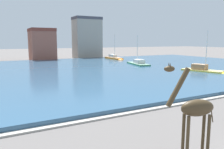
{
  "coord_description": "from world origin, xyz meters",
  "views": [
    {
      "loc": [
        -10.6,
        -3.7,
        5.16
      ],
      "look_at": [
        -1.47,
        13.47,
        2.2
      ],
      "focal_mm": 35.73,
      "sensor_mm": 36.0,
      "label": 1
    }
  ],
  "objects_px": {
    "giraffe_statue": "(195,110)",
    "sailboat_orange": "(115,59)",
    "sailboat_yellow": "(205,71)",
    "sailboat_green": "(137,64)"
  },
  "relations": [
    {
      "from": "giraffe_statue",
      "to": "sailboat_yellow",
      "type": "distance_m",
      "value": 27.49
    },
    {
      "from": "giraffe_statue",
      "to": "sailboat_green",
      "type": "bearing_deg",
      "value": 59.52
    },
    {
      "from": "sailboat_orange",
      "to": "sailboat_green",
      "type": "bearing_deg",
      "value": -98.58
    },
    {
      "from": "sailboat_yellow",
      "to": "sailboat_green",
      "type": "bearing_deg",
      "value": 102.49
    },
    {
      "from": "sailboat_orange",
      "to": "sailboat_yellow",
      "type": "distance_m",
      "value": 27.39
    },
    {
      "from": "sailboat_yellow",
      "to": "sailboat_orange",
      "type": "bearing_deg",
      "value": 92.34
    },
    {
      "from": "sailboat_orange",
      "to": "sailboat_green",
      "type": "height_order",
      "value": "sailboat_orange"
    },
    {
      "from": "giraffe_statue",
      "to": "sailboat_orange",
      "type": "xyz_separation_m",
      "value": [
        20.35,
        44.45,
        -1.64
      ]
    },
    {
      "from": "sailboat_orange",
      "to": "sailboat_yellow",
      "type": "relative_size",
      "value": 1.09
    },
    {
      "from": "sailboat_yellow",
      "to": "giraffe_statue",
      "type": "bearing_deg",
      "value": -141.49
    }
  ]
}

